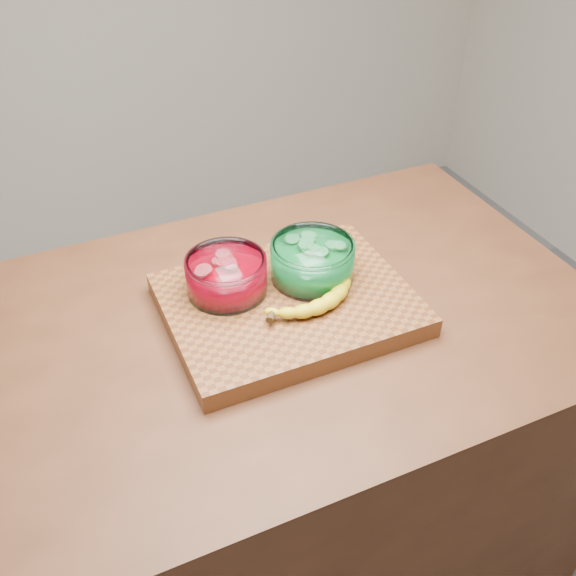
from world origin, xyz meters
name	(u,v)px	position (x,y,z in m)	size (l,w,h in m)	color
ground	(288,558)	(0.00, 0.00, 0.00)	(3.50, 3.50, 0.00)	#5C5C61
counter	(288,458)	(0.00, 0.00, 0.45)	(1.20, 0.80, 0.90)	#4E2A17
cutting_board	(288,305)	(0.00, 0.00, 0.92)	(0.45, 0.35, 0.04)	brown
bowl_red	(226,275)	(-0.10, 0.06, 0.97)	(0.15, 0.15, 0.07)	white
bowl_green	(312,261)	(0.07, 0.04, 0.98)	(0.16, 0.16, 0.07)	white
banana	(311,291)	(0.04, -0.02, 0.96)	(0.23, 0.15, 0.03)	gold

